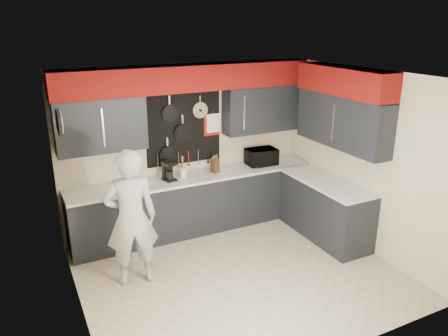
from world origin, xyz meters
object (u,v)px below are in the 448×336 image
coffee_maker (169,170)px  knife_block (215,165)px  person (131,219)px  utensil_crock (183,172)px  microwave (261,157)px

coffee_maker → knife_block: bearing=-13.4°
knife_block → person: person is taller
utensil_crock → knife_block: bearing=-2.7°
microwave → person: (-2.48, -1.02, -0.16)m
microwave → utensil_crock: (-1.38, 0.02, -0.06)m
knife_block → utensil_crock: bearing=162.4°
coffee_maker → microwave: bearing=-13.5°
utensil_crock → coffee_maker: coffee_maker is taller
utensil_crock → coffee_maker: bearing=-172.8°
knife_block → person: (-1.63, -1.01, -0.14)m
knife_block → coffee_maker: bearing=165.5°
knife_block → utensil_crock: (-0.53, 0.03, -0.04)m
microwave → utensil_crock: size_ratio=3.28×
utensil_crock → person: bearing=-136.6°
utensil_crock → person: person is taller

